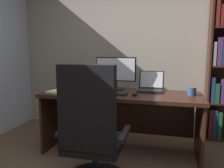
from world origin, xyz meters
TOP-DOWN VIEW (x-y plane):
  - wall_back at (0.00, 2.04)m, footprint 4.62×0.12m
  - desk at (-0.15, 1.15)m, footprint 1.87×0.69m
  - office_chair at (-0.24, 0.27)m, footprint 0.62×0.60m
  - monitor at (-0.27, 1.29)m, footprint 0.52×0.16m
  - laptop at (0.18, 1.30)m, footprint 0.31×0.29m
  - keyboard at (-0.27, 0.96)m, footprint 0.42×0.15m
  - computer_mouse at (0.03, 0.96)m, footprint 0.06×0.10m
  - reading_stand_with_book at (-0.77, 1.35)m, footprint 0.28×0.25m
  - open_binder at (-0.76, 0.91)m, footprint 0.54×0.39m
  - notepad at (-0.56, 1.08)m, footprint 0.15×0.21m
  - pen at (-0.54, 1.08)m, footprint 0.14×0.03m
  - coffee_mug at (0.65, 1.12)m, footprint 0.10×0.10m

SIDE VIEW (x-z plane):
  - office_chair at x=-0.24m, z-range -0.09..1.04m
  - desk at x=-0.15m, z-range 0.17..0.91m
  - notepad at x=-0.56m, z-range 0.74..0.75m
  - open_binder at x=-0.76m, z-range 0.74..0.76m
  - keyboard at x=-0.27m, z-range 0.74..0.76m
  - pen at x=-0.54m, z-range 0.75..0.76m
  - computer_mouse at x=0.03m, z-range 0.74..0.78m
  - coffee_mug at x=0.65m, z-range 0.74..0.83m
  - laptop at x=0.18m, z-range 0.67..0.91m
  - reading_stand_with_book at x=-0.77m, z-range 0.74..0.90m
  - monitor at x=-0.27m, z-range 0.75..1.17m
  - wall_back at x=0.00m, z-range 0.00..2.54m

